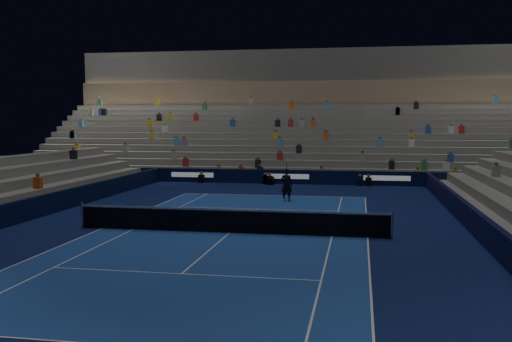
{
  "coord_description": "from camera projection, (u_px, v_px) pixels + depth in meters",
  "views": [
    {
      "loc": [
        5.15,
        -22.52,
        4.54
      ],
      "look_at": [
        0.0,
        6.0,
        2.0
      ],
      "focal_mm": 40.6,
      "sensor_mm": 36.0,
      "label": 1
    }
  ],
  "objects": [
    {
      "name": "ground",
      "position": [
        230.0,
        233.0,
        23.38
      ],
      "size": [
        90.0,
        90.0,
        0.0
      ],
      "primitive_type": "plane",
      "color": "#0B1646",
      "rests_on": "ground"
    },
    {
      "name": "court_surface",
      "position": [
        230.0,
        233.0,
        23.38
      ],
      "size": [
        10.97,
        23.77,
        0.01
      ],
      "primitive_type": "cube",
      "color": "#1A4094",
      "rests_on": "ground"
    },
    {
      "name": "sponsor_barrier_far",
      "position": [
        287.0,
        177.0,
        41.47
      ],
      "size": [
        44.0,
        0.25,
        1.0
      ],
      "primitive_type": "cube",
      "color": "black",
      "rests_on": "ground"
    },
    {
      "name": "sponsor_barrier_east",
      "position": [
        482.0,
        229.0,
        21.62
      ],
      "size": [
        0.25,
        37.0,
        1.0
      ],
      "primitive_type": "cube",
      "color": "black",
      "rests_on": "ground"
    },
    {
      "name": "sponsor_barrier_west",
      "position": [
        11.0,
        214.0,
        25.05
      ],
      "size": [
        0.25,
        37.0,
        1.0
      ],
      "primitive_type": "cube",
      "color": "black",
      "rests_on": "ground"
    },
    {
      "name": "grandstand_main",
      "position": [
        301.0,
        134.0,
        50.44
      ],
      "size": [
        44.0,
        15.2,
        11.2
      ],
      "color": "slate",
      "rests_on": "ground"
    },
    {
      "name": "tennis_net",
      "position": [
        230.0,
        221.0,
        23.34
      ],
      "size": [
        12.9,
        0.1,
        1.1
      ],
      "color": "#B2B2B7",
      "rests_on": "ground"
    },
    {
      "name": "tennis_player",
      "position": [
        287.0,
        185.0,
        32.49
      ],
      "size": [
        0.75,
        0.57,
        1.86
      ],
      "primitive_type": "imported",
      "rotation": [
        0.0,
        0.0,
        2.95
      ],
      "color": "black",
      "rests_on": "ground"
    },
    {
      "name": "broadcast_camera",
      "position": [
        271.0,
        181.0,
        40.93
      ],
      "size": [
        0.49,
        0.9,
        0.55
      ],
      "color": "black",
      "rests_on": "ground"
    }
  ]
}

